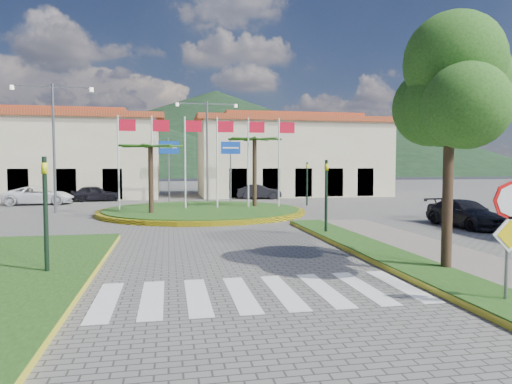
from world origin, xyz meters
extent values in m
plane|color=#605E5B|center=(0.00, 0.00, 0.00)|extent=(160.00, 160.00, 0.00)
cube|color=#1F4413|center=(4.80, 2.00, 0.09)|extent=(1.60, 28.00, 0.18)
cube|color=silver|center=(0.00, 4.00, 0.01)|extent=(8.00, 3.00, 0.01)
cylinder|color=yellow|center=(0.00, 22.00, 0.12)|extent=(12.70, 12.70, 0.24)
cylinder|color=#1F4413|center=(0.00, 22.00, 0.15)|extent=(12.00, 12.00, 0.30)
cylinder|color=black|center=(-3.00, 20.00, 2.02)|extent=(0.28, 0.28, 4.05)
cylinder|color=black|center=(3.50, 23.00, 2.34)|extent=(0.28, 0.28, 4.68)
cylinder|color=silver|center=(-5.00, 22.50, 3.00)|extent=(0.10, 0.10, 6.00)
cube|color=red|center=(-4.45, 22.50, 5.40)|extent=(1.00, 0.03, 0.70)
cylinder|color=silver|center=(-3.00, 22.50, 3.00)|extent=(0.10, 0.10, 6.00)
cube|color=red|center=(-2.45, 22.50, 5.40)|extent=(1.00, 0.03, 0.70)
cylinder|color=silver|center=(-1.00, 22.50, 3.00)|extent=(0.10, 0.10, 6.00)
cube|color=red|center=(-0.45, 22.50, 5.40)|extent=(1.00, 0.03, 0.70)
cylinder|color=silver|center=(1.00, 22.50, 3.00)|extent=(0.10, 0.10, 6.00)
cube|color=red|center=(1.55, 22.50, 5.40)|extent=(1.00, 0.03, 0.70)
cylinder|color=silver|center=(3.00, 22.50, 3.00)|extent=(0.10, 0.10, 6.00)
cube|color=red|center=(3.55, 22.50, 5.40)|extent=(1.00, 0.03, 0.70)
cylinder|color=silver|center=(5.00, 22.50, 3.00)|extent=(0.10, 0.10, 6.00)
cube|color=red|center=(5.55, 22.50, 5.40)|extent=(1.00, 0.03, 0.70)
cylinder|color=slate|center=(4.90, 2.00, 1.25)|extent=(0.07, 0.07, 2.50)
cylinder|color=red|center=(4.90, 1.95, 2.25)|extent=(0.80, 0.03, 0.80)
cube|color=yellow|center=(4.90, 1.94, 1.55)|extent=(0.78, 0.03, 0.78)
cylinder|color=black|center=(5.50, 5.00, 2.20)|extent=(0.28, 0.28, 4.40)
ellipsoid|color=#1D4913|center=(5.50, 5.00, 5.20)|extent=(3.60, 3.60, 3.20)
cylinder|color=black|center=(-5.20, 6.50, 1.60)|extent=(0.12, 0.12, 3.20)
imported|color=yellow|center=(-5.20, 6.50, 2.60)|extent=(0.15, 0.18, 0.90)
cylinder|color=black|center=(4.50, 12.00, 1.60)|extent=(0.12, 0.12, 3.20)
imported|color=yellow|center=(4.50, 12.00, 2.60)|extent=(0.15, 0.18, 0.90)
cylinder|color=black|center=(8.00, 26.00, 1.60)|extent=(0.12, 0.12, 3.20)
imported|color=yellow|center=(8.00, 26.00, 2.60)|extent=(0.18, 0.15, 0.90)
cylinder|color=slate|center=(-2.00, 31.00, 2.60)|extent=(0.12, 0.12, 5.20)
cube|color=#1140B9|center=(-2.00, 30.94, 4.40)|extent=(1.60, 0.05, 1.00)
cylinder|color=slate|center=(3.00, 31.00, 2.60)|extent=(0.12, 0.12, 5.20)
cube|color=#1140B9|center=(3.00, 30.94, 4.40)|extent=(1.60, 0.05, 1.00)
cylinder|color=slate|center=(1.00, 30.00, 4.00)|extent=(0.16, 0.16, 8.00)
cube|color=slate|center=(-0.20, 30.00, 7.80)|extent=(2.40, 0.08, 0.08)
cube|color=slate|center=(2.20, 30.00, 7.80)|extent=(2.40, 0.08, 0.08)
cylinder|color=slate|center=(-9.00, 24.00, 4.00)|extent=(0.16, 0.16, 8.00)
cube|color=slate|center=(-10.20, 24.00, 7.80)|extent=(2.40, 0.08, 0.08)
cube|color=slate|center=(-7.80, 24.00, 7.80)|extent=(2.40, 0.08, 0.08)
cube|color=beige|center=(-14.00, 38.00, 3.50)|extent=(22.00, 9.00, 7.00)
cube|color=#9C3B1E|center=(-14.00, 38.00, 7.25)|extent=(23.32, 9.54, 0.50)
cube|color=#9C3B1E|center=(-14.00, 38.00, 7.75)|extent=(16.50, 4.95, 0.60)
cube|color=beige|center=(10.00, 38.00, 3.50)|extent=(18.00, 9.00, 7.00)
cube|color=#9C3B1E|center=(10.00, 38.00, 7.25)|extent=(19.08, 9.54, 0.50)
cube|color=#9C3B1E|center=(10.00, 38.00, 7.75)|extent=(13.50, 4.95, 0.60)
cone|color=black|center=(15.00, 160.00, 15.00)|extent=(180.00, 180.00, 30.00)
cone|color=black|center=(70.00, 135.00, 9.00)|extent=(120.00, 120.00, 18.00)
cone|color=black|center=(-10.00, 130.00, 8.00)|extent=(110.00, 110.00, 16.00)
imported|color=white|center=(-11.69, 30.56, 0.69)|extent=(5.13, 2.68, 1.38)
imported|color=black|center=(-8.00, 33.18, 0.65)|extent=(3.99, 1.98, 1.31)
imported|color=black|center=(5.81, 33.10, 0.64)|extent=(4.08, 1.96, 1.29)
imported|color=black|center=(12.00, 13.30, 0.65)|extent=(2.07, 4.56, 1.29)
camera|label=1|loc=(-2.01, -6.25, 2.97)|focal=32.00mm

